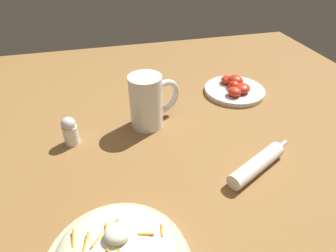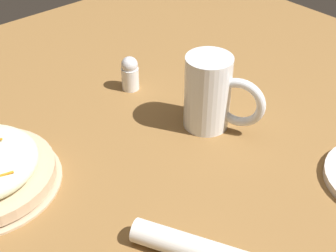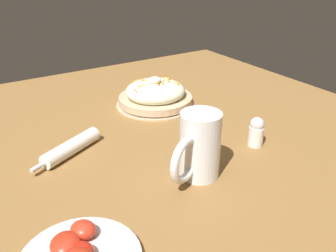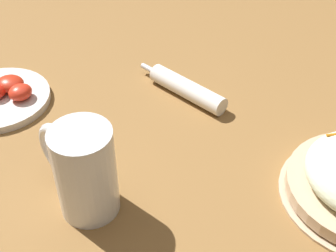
% 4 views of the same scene
% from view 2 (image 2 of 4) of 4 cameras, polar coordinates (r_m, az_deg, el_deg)
% --- Properties ---
extents(ground_plane, '(1.43, 1.43, 0.00)m').
position_cam_2_polar(ground_plane, '(0.77, 1.54, -4.88)').
color(ground_plane, olive).
extents(beer_mug, '(0.14, 0.09, 0.14)m').
position_cam_2_polar(beer_mug, '(0.82, 5.27, 3.61)').
color(beer_mug, white).
rests_on(beer_mug, ground_plane).
extents(napkin_roll, '(0.19, 0.11, 0.03)m').
position_cam_2_polar(napkin_roll, '(0.63, 2.84, -14.86)').
color(napkin_roll, white).
rests_on(napkin_roll, ground_plane).
extents(salt_shaker, '(0.04, 0.04, 0.07)m').
position_cam_2_polar(salt_shaker, '(0.94, -4.76, 6.58)').
color(salt_shaker, white).
rests_on(salt_shaker, ground_plane).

